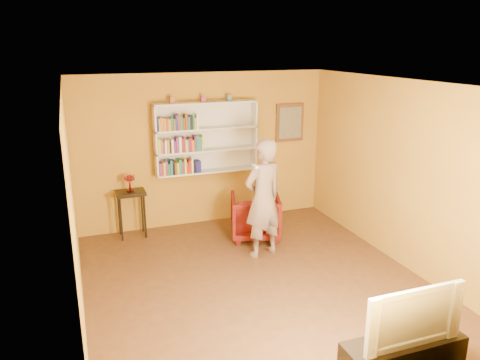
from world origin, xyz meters
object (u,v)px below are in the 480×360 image
(ruby_lustre, at_px, (129,180))
(armchair, at_px, (255,216))
(bookshelf, at_px, (205,137))
(person, at_px, (263,198))
(tv_cabinet, at_px, (402,360))
(console_table, at_px, (131,199))
(television, at_px, (407,313))

(ruby_lustre, relative_size, armchair, 0.35)
(bookshelf, bearing_deg, person, -74.66)
(person, xyz_separation_m, tv_cabinet, (0.18, -3.07, -0.70))
(console_table, bearing_deg, television, -66.28)
(ruby_lustre, xyz_separation_m, armchair, (1.95, -0.75, -0.63))
(armchair, height_order, tv_cabinet, armchair)
(person, bearing_deg, ruby_lustre, -55.48)
(console_table, relative_size, television, 0.77)
(bookshelf, bearing_deg, console_table, -173.31)
(console_table, relative_size, person, 0.43)
(bookshelf, relative_size, television, 1.73)
(console_table, bearing_deg, tv_cabinet, -66.28)
(armchair, relative_size, person, 0.44)
(console_table, distance_m, television, 4.92)
(ruby_lustre, bearing_deg, tv_cabinet, -66.28)
(ruby_lustre, height_order, person, person)
(console_table, height_order, tv_cabinet, console_table)
(ruby_lustre, distance_m, person, 2.29)
(console_table, bearing_deg, bookshelf, 6.69)
(console_table, xyz_separation_m, ruby_lustre, (0.00, 0.00, 0.34))
(tv_cabinet, bearing_deg, ruby_lustre, 113.72)
(person, height_order, tv_cabinet, person)
(tv_cabinet, bearing_deg, console_table, 113.72)
(person, bearing_deg, armchair, -119.58)
(television, bearing_deg, bookshelf, 97.60)
(bookshelf, distance_m, person, 1.78)
(bookshelf, xyz_separation_m, tv_cabinet, (0.62, -4.66, -1.37))
(person, distance_m, television, 3.08)
(person, height_order, television, person)
(armchair, distance_m, television, 3.77)
(bookshelf, distance_m, ruby_lustre, 1.49)
(bookshelf, relative_size, ruby_lustre, 6.39)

